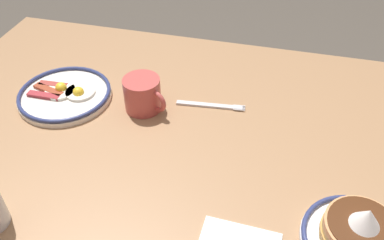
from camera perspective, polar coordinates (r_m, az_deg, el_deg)
name	(u,v)px	position (r m, az deg, el deg)	size (l,w,h in m)	color
dining_table	(177,156)	(1.03, -2.12, -5.19)	(1.39, 0.93, 0.74)	#9D734E
plate_near_main	(65,94)	(1.13, -17.57, 3.51)	(0.25, 0.25, 0.04)	silver
plate_center_pancakes	(358,236)	(0.82, 22.52, -14.97)	(0.20, 0.20, 0.10)	white
coffee_mug	(143,94)	(1.03, -6.97, 3.67)	(0.12, 0.09, 0.09)	#BF4C47
fork_far	(211,105)	(1.06, 2.71, 2.07)	(0.18, 0.03, 0.01)	silver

